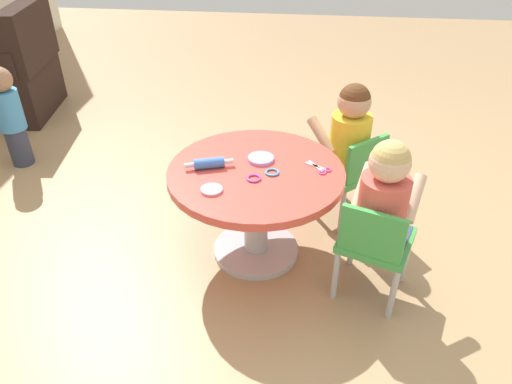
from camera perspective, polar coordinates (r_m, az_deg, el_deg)
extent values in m
plane|color=tan|center=(2.55, 0.00, -7.02)|extent=(10.00, 10.00, 0.00)
cylinder|color=silver|center=(2.54, 0.00, -6.76)|extent=(0.44, 0.44, 0.03)
cylinder|color=silver|center=(2.40, 0.00, -2.87)|extent=(0.12, 0.12, 0.46)
cylinder|color=#D84C3F|center=(2.26, 0.00, 2.21)|extent=(0.83, 0.83, 0.04)
cylinder|color=#B7B7BC|center=(2.41, 17.28, -7.43)|extent=(0.03, 0.03, 0.28)
cylinder|color=#B7B7BC|center=(2.43, 11.33, -5.81)|extent=(0.03, 0.03, 0.28)
cylinder|color=#B7B7BC|center=(2.21, 15.86, -11.50)|extent=(0.03, 0.03, 0.28)
cylinder|color=#B7B7BC|center=(2.24, 9.37, -9.66)|extent=(0.03, 0.03, 0.28)
cube|color=green|center=(2.22, 14.00, -5.50)|extent=(0.38, 0.38, 0.04)
cube|color=green|center=(2.03, 13.52, -4.89)|extent=(0.11, 0.26, 0.22)
cube|color=#3F4772|center=(2.22, 14.01, -5.46)|extent=(0.35, 0.34, 0.04)
cylinder|color=#D8594C|center=(2.12, 14.63, -1.89)|extent=(0.21, 0.21, 0.30)
sphere|color=beige|center=(2.00, 15.55, 3.40)|extent=(0.17, 0.17, 0.17)
sphere|color=tan|center=(1.99, 15.60, 3.72)|extent=(0.16, 0.16, 0.16)
cylinder|color=beige|center=(2.17, 18.15, -0.72)|extent=(0.22, 0.12, 0.17)
cylinder|color=beige|center=(2.20, 12.61, 0.71)|extent=(0.22, 0.12, 0.17)
cylinder|color=#B7B7BC|center=(2.93, 10.41, 1.80)|extent=(0.03, 0.03, 0.28)
cylinder|color=#B7B7BC|center=(2.78, 6.49, 0.22)|extent=(0.03, 0.03, 0.28)
cylinder|color=#B7B7BC|center=(2.78, 14.03, -0.57)|extent=(0.03, 0.03, 0.28)
cylinder|color=#B7B7BC|center=(2.62, 10.10, -2.38)|extent=(0.03, 0.03, 0.28)
cube|color=green|center=(2.69, 10.60, 2.61)|extent=(0.42, 0.42, 0.04)
cube|color=green|center=(2.55, 12.96, 3.75)|extent=(0.19, 0.22, 0.22)
cube|color=#3F4772|center=(2.69, 10.60, 2.65)|extent=(0.38, 0.38, 0.04)
cylinder|color=yellow|center=(2.61, 10.99, 5.85)|extent=(0.21, 0.21, 0.30)
sphere|color=tan|center=(2.51, 11.54, 10.41)|extent=(0.17, 0.17, 0.17)
sphere|color=#593319|center=(2.51, 11.58, 10.67)|extent=(0.16, 0.16, 0.16)
cylinder|color=tan|center=(2.73, 11.28, 7.70)|extent=(0.20, 0.18, 0.17)
cylinder|color=tan|center=(2.59, 7.75, 6.59)|extent=(0.20, 0.18, 0.17)
cube|color=black|center=(4.43, -27.51, 10.71)|extent=(0.79, 0.79, 0.40)
cube|color=black|center=(4.19, -25.36, 16.37)|extent=(0.72, 0.26, 0.45)
cube|color=black|center=(4.60, -27.11, 15.63)|extent=(0.20, 0.61, 0.20)
cylinder|color=#33384C|center=(3.60, -26.18, 4.89)|extent=(0.14, 0.14, 0.26)
cylinder|color=#3F8CCC|center=(3.50, -27.24, 8.60)|extent=(0.17, 0.17, 0.26)
cylinder|color=#3F72CC|center=(2.27, -5.57, 3.40)|extent=(0.09, 0.15, 0.05)
cylinder|color=white|center=(2.26, -7.90, 3.15)|extent=(0.03, 0.05, 0.02)
cylinder|color=white|center=(2.28, -3.25, 3.64)|extent=(0.03, 0.05, 0.02)
cube|color=silver|center=(2.29, 7.05, 3.04)|extent=(0.07, 0.10, 0.01)
cube|color=silver|center=(2.29, 7.05, 3.04)|extent=(0.10, 0.08, 0.01)
torus|color=#D83F99|center=(2.27, 8.47, 2.60)|extent=(0.05, 0.05, 0.01)
torus|color=#D83F99|center=(2.25, 7.86, 2.29)|extent=(0.05, 0.05, 0.01)
cylinder|color=#CC99E5|center=(2.33, 0.58, 3.96)|extent=(0.13, 0.13, 0.02)
cylinder|color=pink|center=(2.11, -5.27, 0.28)|extent=(0.10, 0.10, 0.01)
torus|color=#D83FA5|center=(2.18, -0.14, 1.62)|extent=(0.07, 0.07, 0.01)
torus|color=#3F99D8|center=(2.23, 1.92, 2.33)|extent=(0.07, 0.07, 0.01)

